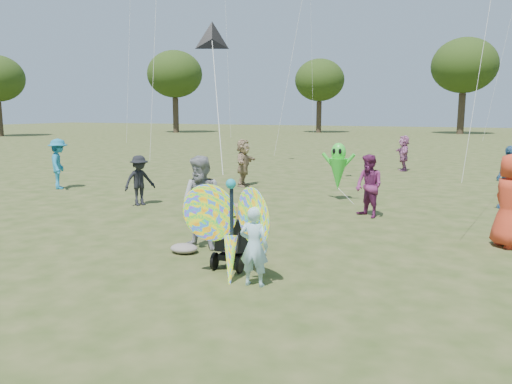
# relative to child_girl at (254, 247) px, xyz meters

# --- Properties ---
(ground) EXTENTS (160.00, 160.00, 0.00)m
(ground) POSITION_rel_child_girl_xyz_m (-0.68, 0.59, -0.62)
(ground) COLOR #51592B
(ground) RESTS_ON ground
(child_girl) EXTENTS (0.48, 0.34, 1.25)m
(child_girl) POSITION_rel_child_girl_xyz_m (0.00, 0.00, 0.00)
(child_girl) COLOR #A1D1E4
(child_girl) RESTS_ON ground
(adult_man) EXTENTS (0.89, 0.70, 1.83)m
(adult_man) POSITION_rel_child_girl_xyz_m (-1.75, 1.48, 0.29)
(adult_man) COLOR gray
(adult_man) RESTS_ON ground
(grey_bag) EXTENTS (0.54, 0.44, 0.17)m
(grey_bag) POSITION_rel_child_girl_xyz_m (-1.96, 1.11, -0.54)
(grey_bag) COLOR gray
(grey_bag) RESTS_ON ground
(crowd_a) EXTENTS (0.96, 1.08, 1.86)m
(crowd_a) POSITION_rel_child_girl_xyz_m (3.71, 4.07, 0.31)
(crowd_a) COLOR red
(crowd_a) RESTS_ON ground
(crowd_b) EXTENTS (0.90, 1.07, 1.43)m
(crowd_b) POSITION_rel_child_girl_xyz_m (-5.68, 4.75, 0.09)
(crowd_b) COLOR black
(crowd_b) RESTS_ON ground
(crowd_c) EXTENTS (0.96, 1.07, 1.75)m
(crowd_c) POSITION_rel_child_girl_xyz_m (3.93, 8.42, 0.25)
(crowd_c) COLOR #33608D
(crowd_c) RESTS_ON ground
(crowd_d) EXTENTS (0.71, 1.61, 1.68)m
(crowd_d) POSITION_rel_child_girl_xyz_m (-4.53, 9.27, 0.22)
(crowd_d) COLOR tan
(crowd_d) RESTS_ON ground
(crowd_e) EXTENTS (0.99, 0.95, 1.60)m
(crowd_e) POSITION_rel_child_girl_xyz_m (0.62, 5.77, 0.18)
(crowd_e) COLOR #6F2557
(crowd_e) RESTS_ON ground
(crowd_i) EXTENTS (1.20, 1.28, 1.73)m
(crowd_i) POSITION_rel_child_girl_xyz_m (-10.09, 6.15, 0.24)
(crowd_i) COLOR teal
(crowd_i) RESTS_ON ground
(crowd_j) EXTENTS (0.88, 1.55, 1.59)m
(crowd_j) POSITION_rel_child_girl_xyz_m (0.10, 16.29, 0.17)
(crowd_j) COLOR #AF6498
(crowd_j) RESTS_ON ground
(jogging_stroller) EXTENTS (0.56, 1.08, 1.09)m
(jogging_stroller) POSITION_rel_child_girl_xyz_m (-0.70, 0.84, -0.01)
(jogging_stroller) COLOR black
(jogging_stroller) RESTS_ON ground
(butterfly_kite) EXTENTS (1.74, 0.75, 1.83)m
(butterfly_kite) POSITION_rel_child_girl_xyz_m (-0.44, 0.09, 0.22)
(butterfly_kite) COLOR #E15A23
(butterfly_kite) RESTS_ON ground
(delta_kite_rig) EXTENTS (1.38, 1.67, 3.12)m
(delta_kite_rig) POSITION_rel_child_girl_xyz_m (-2.27, 2.91, 3.53)
(delta_kite_rig) COLOR black
(delta_kite_rig) RESTS_ON ground
(alien_kite) EXTENTS (1.12, 0.69, 1.74)m
(alien_kite) POSITION_rel_child_girl_xyz_m (-0.70, 7.77, 0.35)
(alien_kite) COLOR #32D833
(alien_kite) RESTS_ON ground
(tree_line) EXTENTS (91.78, 33.60, 10.79)m
(tree_line) POSITION_rel_child_girl_xyz_m (2.98, 45.58, 6.24)
(tree_line) COLOR #3A2D21
(tree_line) RESTS_ON ground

